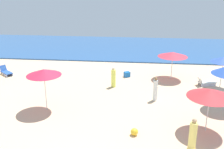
% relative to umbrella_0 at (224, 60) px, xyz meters
% --- Properties ---
extents(ocean, '(60.00, 12.13, 0.12)m').
position_rel_umbrella_0_xyz_m(ocean, '(-8.76, 11.78, -2.12)').
color(ocean, '#2D5995').
rests_on(ocean, ground_plane).
extents(umbrella_0, '(1.84, 1.84, 2.37)m').
position_rel_umbrella_0_xyz_m(umbrella_0, '(0.00, 0.00, 0.00)').
color(umbrella_0, silver).
rests_on(umbrella_0, ground_plane).
extents(lounge_chair_0_0, '(1.49, 0.88, 0.69)m').
position_rel_umbrella_0_xyz_m(lounge_chair_0_0, '(-0.96, 0.35, -1.92)').
color(lounge_chair_0_0, silver).
rests_on(lounge_chair_0_0, ground_plane).
extents(umbrella_1, '(2.37, 2.37, 2.22)m').
position_rel_umbrella_0_xyz_m(umbrella_1, '(-3.44, 1.63, -0.14)').
color(umbrella_1, silver).
rests_on(umbrella_1, ground_plane).
extents(lounge_chair_3_1, '(1.43, 0.74, 0.62)m').
position_rel_umbrella_0_xyz_m(lounge_chair_3_1, '(-0.96, -2.49, -1.95)').
color(lounge_chair_3_1, silver).
rests_on(lounge_chair_3_1, ground_plane).
extents(lounge_chair_4_0, '(1.44, 1.31, 0.73)m').
position_rel_umbrella_0_xyz_m(lounge_chair_4_0, '(-17.35, 1.09, -1.93)').
color(lounge_chair_4_0, silver).
rests_on(lounge_chair_4_0, ground_plane).
extents(umbrella_5, '(2.34, 2.34, 2.37)m').
position_rel_umbrella_0_xyz_m(umbrella_5, '(-2.47, -6.41, -0.02)').
color(umbrella_5, silver).
rests_on(umbrella_5, ground_plane).
extents(umbrella_6, '(2.08, 2.08, 2.62)m').
position_rel_umbrella_0_xyz_m(umbrella_6, '(-11.70, -4.85, 0.25)').
color(umbrella_6, silver).
rests_on(umbrella_6, ground_plane).
extents(beachgoer_2, '(0.43, 0.43, 1.52)m').
position_rel_umbrella_0_xyz_m(beachgoer_2, '(-7.96, -0.69, -1.47)').
color(beachgoer_2, '#EBF662').
rests_on(beachgoer_2, ground_plane).
extents(beachgoer_5, '(0.40, 0.40, 1.63)m').
position_rel_umbrella_0_xyz_m(beachgoer_5, '(-4.97, -2.82, -1.40)').
color(beachgoer_5, white).
rests_on(beachgoer_5, ground_plane).
extents(beachgoer_6, '(0.41, 0.41, 1.63)m').
position_rel_umbrella_0_xyz_m(beachgoer_6, '(-3.51, -8.21, -1.42)').
color(beachgoer_6, '#F9E677').
rests_on(beachgoer_6, ground_plane).
extents(cooler_box_0, '(0.59, 0.57, 0.43)m').
position_rel_umbrella_0_xyz_m(cooler_box_0, '(-7.06, 1.66, -1.96)').
color(cooler_box_0, blue).
rests_on(cooler_box_0, ground_plane).
extents(beach_ball_1, '(0.38, 0.38, 0.38)m').
position_rel_umbrella_0_xyz_m(beach_ball_1, '(-6.23, -7.25, -1.99)').
color(beach_ball_1, yellow).
rests_on(beach_ball_1, ground_plane).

